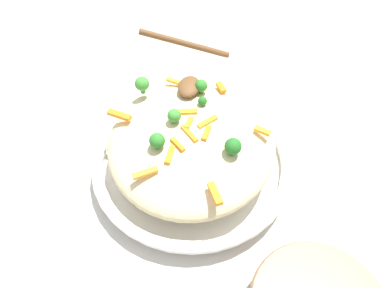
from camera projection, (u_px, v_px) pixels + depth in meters
name	position (u px, v px, depth m)	size (l,w,h in m)	color
ground_plane	(192.00, 170.00, 0.74)	(2.40, 2.40, 0.00)	beige
serving_bowl	(192.00, 162.00, 0.72)	(0.38, 0.38, 0.05)	white
pasta_mound	(192.00, 141.00, 0.67)	(0.32, 0.30, 0.09)	beige
carrot_piece_0	(170.00, 155.00, 0.60)	(0.04, 0.01, 0.01)	orange
carrot_piece_1	(145.00, 173.00, 0.58)	(0.04, 0.01, 0.01)	orange
carrot_piece_2	(215.00, 194.00, 0.56)	(0.04, 0.01, 0.01)	orange
carrot_piece_3	(189.00, 123.00, 0.64)	(0.02, 0.01, 0.01)	orange
carrot_piece_4	(207.00, 122.00, 0.64)	(0.04, 0.01, 0.01)	orange
carrot_piece_5	(188.00, 134.00, 0.62)	(0.04, 0.01, 0.01)	orange
carrot_piece_6	(120.00, 114.00, 0.66)	(0.04, 0.01, 0.01)	orange
carrot_piece_7	(221.00, 88.00, 0.70)	(0.03, 0.01, 0.01)	orange
carrot_piece_8	(262.00, 131.00, 0.63)	(0.03, 0.01, 0.01)	orange
carrot_piece_9	(206.00, 133.00, 0.62)	(0.03, 0.01, 0.01)	orange
carrot_piece_10	(178.00, 145.00, 0.61)	(0.03, 0.01, 0.01)	orange
carrot_piece_11	(173.00, 81.00, 0.71)	(0.03, 0.01, 0.01)	orange
carrot_piece_12	(187.00, 112.00, 0.65)	(0.04, 0.01, 0.01)	orange
broccoli_floret_0	(233.00, 147.00, 0.59)	(0.03, 0.03, 0.03)	#205B1C
broccoli_floret_1	(142.00, 84.00, 0.68)	(0.03, 0.03, 0.03)	#377928
broccoli_floret_2	(202.00, 101.00, 0.66)	(0.02, 0.02, 0.02)	#205B1C
broccoli_floret_3	(157.00, 141.00, 0.60)	(0.03, 0.03, 0.03)	#296820
broccoli_floret_4	(175.00, 114.00, 0.63)	(0.02, 0.02, 0.03)	#377928
broccoli_floret_5	(203.00, 86.00, 0.68)	(0.02, 0.02, 0.03)	#296820
serving_spoon	(188.00, 69.00, 0.70)	(0.14, 0.17, 0.08)	brown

